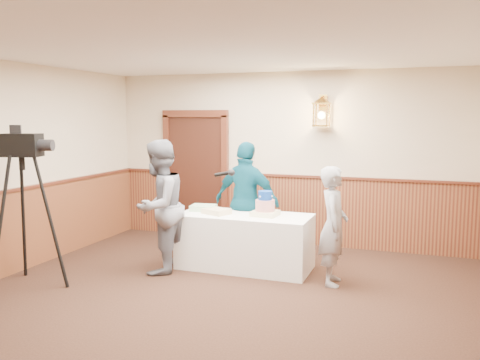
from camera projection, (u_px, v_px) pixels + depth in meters
The scene contains 10 objects.
ground at pixel (198, 321), 5.20m from camera, with size 7.00×7.00×0.00m, color black.
room_shell at pixel (210, 169), 5.46m from camera, with size 6.02×7.02×2.81m.
display_table at pixel (245, 241), 6.98m from camera, with size 1.80×0.80×0.75m, color white.
tiered_cake at pixel (265, 206), 6.84m from camera, with size 0.35×0.35×0.34m.
sheet_cake_yellow at pixel (217, 211), 6.98m from camera, with size 0.34×0.26×0.07m, color #D8BC81.
sheet_cake_green at pixel (203, 208), 7.23m from camera, with size 0.34×0.27×0.08m, color #97D495.
interviewer at pixel (159, 207), 6.75m from camera, with size 1.51×0.90×1.78m.
baker at pixel (333, 226), 6.27m from camera, with size 0.54×0.35×1.48m, color gray.
assistant_p at pixel (247, 201), 7.32m from camera, with size 1.01×0.42×1.73m, color #0D4C60.
tv_camera_rig at pixel (25, 219), 6.15m from camera, with size 0.74×0.69×1.88m.
Camera 1 is at (2.09, -4.54, 2.08)m, focal length 38.00 mm.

